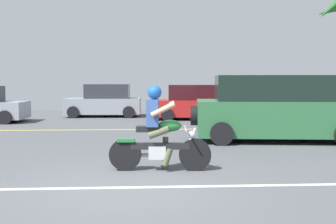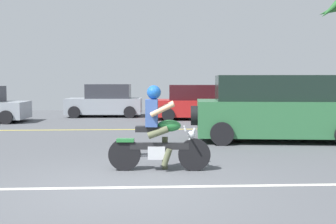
{
  "view_description": "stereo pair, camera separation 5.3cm",
  "coord_description": "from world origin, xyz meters",
  "px_view_note": "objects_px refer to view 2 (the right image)",
  "views": [
    {
      "loc": [
        0.28,
        -6.69,
        1.76
      ],
      "look_at": [
        0.92,
        4.03,
        0.94
      ],
      "focal_mm": 44.17,
      "sensor_mm": 36.0,
      "label": 1
    },
    {
      "loc": [
        0.33,
        -6.69,
        1.76
      ],
      "look_at": [
        0.92,
        4.03,
        0.94
      ],
      "focal_mm": 44.17,
      "sensor_mm": 36.0,
      "label": 2
    }
  ],
  "objects_px": {
    "motorcyclist": "(158,135)",
    "parked_car_2": "(201,103)",
    "suv_nearby": "(275,109)",
    "parked_car_1": "(106,102)"
  },
  "relations": [
    {
      "from": "parked_car_2",
      "to": "suv_nearby",
      "type": "bearing_deg",
      "value": -79.75
    },
    {
      "from": "motorcyclist",
      "to": "suv_nearby",
      "type": "height_order",
      "value": "suv_nearby"
    },
    {
      "from": "motorcyclist",
      "to": "parked_car_1",
      "type": "distance_m",
      "value": 12.5
    },
    {
      "from": "motorcyclist",
      "to": "suv_nearby",
      "type": "distance_m",
      "value": 5.21
    },
    {
      "from": "parked_car_1",
      "to": "parked_car_2",
      "type": "bearing_deg",
      "value": -20.14
    },
    {
      "from": "motorcyclist",
      "to": "parked_car_1",
      "type": "relative_size",
      "value": 0.54
    },
    {
      "from": "suv_nearby",
      "to": "parked_car_2",
      "type": "bearing_deg",
      "value": 100.25
    },
    {
      "from": "suv_nearby",
      "to": "parked_car_1",
      "type": "bearing_deg",
      "value": 124.02
    },
    {
      "from": "parked_car_1",
      "to": "parked_car_2",
      "type": "relative_size",
      "value": 0.82
    },
    {
      "from": "motorcyclist",
      "to": "parked_car_2",
      "type": "height_order",
      "value": "motorcyclist"
    }
  ]
}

